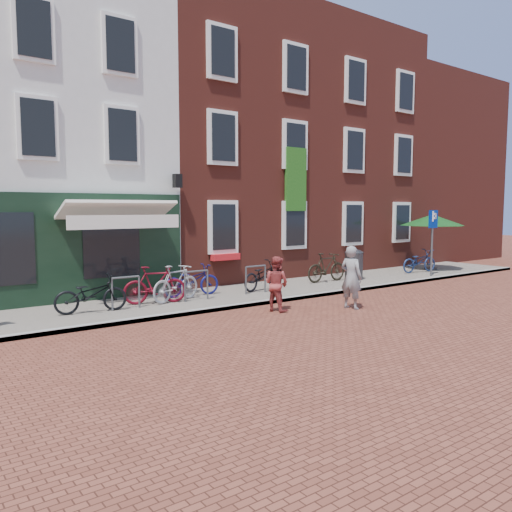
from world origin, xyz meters
TOP-DOWN VIEW (x-y plane):
  - ground at (0.00, 0.00)m, footprint 80.00×80.00m
  - sidewalk at (1.00, 1.50)m, footprint 24.00×3.00m
  - building_stucco at (-5.00, 7.00)m, footprint 8.00×8.00m
  - building_brick_mid at (2.00, 7.00)m, footprint 6.00×8.00m
  - building_brick_right at (8.00, 7.00)m, footprint 6.00×8.00m
  - filler_right at (14.50, 7.00)m, footprint 7.00×8.00m
  - litter_bin at (4.97, 1.45)m, footprint 0.62×0.62m
  - parking_sign at (7.98, 0.39)m, footprint 0.50×0.08m
  - parasol at (9.61, 1.54)m, footprint 2.53×2.53m
  - woman at (1.40, -1.73)m, footprint 0.51×0.67m
  - boy at (-0.33, -0.81)m, footprint 0.69×0.80m
  - bicycle_0 at (-4.33, 1.31)m, footprint 1.76×0.78m
  - bicycle_1 at (-2.59, 1.46)m, footprint 1.72×0.90m
  - bicycle_2 at (-1.27, 1.89)m, footprint 1.74×0.72m
  - bicycle_3 at (-2.01, 1.41)m, footprint 1.72×0.94m
  - bicycle_4 at (1.04, 1.58)m, footprint 1.79×0.97m
  - bicycle_5 at (3.79, 1.61)m, footprint 1.67×0.52m
  - bicycle_6 at (8.50, 1.30)m, footprint 1.76×0.80m

SIDE VIEW (x-z plane):
  - ground at x=0.00m, z-range 0.00..0.00m
  - sidewalk at x=1.00m, z-range 0.00..0.10m
  - bicycle_0 at x=-4.33m, z-range 0.10..0.99m
  - bicycle_2 at x=-1.27m, z-range 0.10..0.99m
  - bicycle_4 at x=1.04m, z-range 0.10..0.99m
  - bicycle_6 at x=8.50m, z-range 0.10..0.99m
  - bicycle_1 at x=-2.59m, z-range 0.10..1.09m
  - bicycle_3 at x=-2.01m, z-range 0.10..1.09m
  - bicycle_5 at x=3.79m, z-range 0.10..1.09m
  - litter_bin at x=4.97m, z-range 0.12..1.26m
  - boy at x=-0.33m, z-range 0.00..1.39m
  - woman at x=1.40m, z-range 0.00..1.64m
  - parking_sign at x=7.98m, z-range 0.56..2.98m
  - parasol at x=9.61m, z-range 1.03..3.38m
  - building_stucco at x=-5.00m, z-range 0.00..9.00m
  - filler_right at x=14.50m, z-range 0.00..9.00m
  - building_brick_mid at x=2.00m, z-range 0.00..10.00m
  - building_brick_right at x=8.00m, z-range 0.00..10.00m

